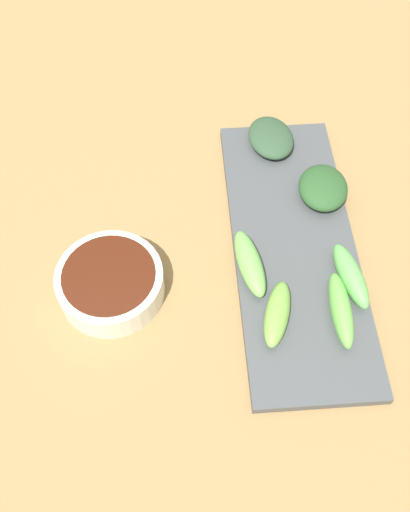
% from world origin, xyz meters
% --- Properties ---
extents(tabletop, '(2.10, 2.10, 0.02)m').
position_xyz_m(tabletop, '(0.00, 0.00, 0.01)').
color(tabletop, olive).
rests_on(tabletop, ground).
extents(sauce_bowl, '(0.12, 0.12, 0.04)m').
position_xyz_m(sauce_bowl, '(-0.12, -0.02, 0.04)').
color(sauce_bowl, silver).
rests_on(sauce_bowl, tabletop).
extents(serving_plate, '(0.14, 0.38, 0.01)m').
position_xyz_m(serving_plate, '(0.09, 0.02, 0.03)').
color(serving_plate, '#474A4C').
rests_on(serving_plate, tabletop).
extents(broccoli_stalk_0, '(0.02, 0.09, 0.02)m').
position_xyz_m(broccoli_stalk_0, '(0.13, -0.08, 0.04)').
color(broccoli_stalk_0, '#66B449').
rests_on(broccoli_stalk_0, serving_plate).
extents(broccoli_stalk_1, '(0.05, 0.08, 0.02)m').
position_xyz_m(broccoli_stalk_1, '(0.06, -0.08, 0.04)').
color(broccoli_stalk_1, '#70A743').
rests_on(broccoli_stalk_1, serving_plate).
extents(broccoli_leafy_2, '(0.07, 0.08, 0.03)m').
position_xyz_m(broccoli_leafy_2, '(0.14, 0.09, 0.04)').
color(broccoli_leafy_2, '#295127').
rests_on(broccoli_leafy_2, serving_plate).
extents(broccoli_stalk_3, '(0.04, 0.09, 0.03)m').
position_xyz_m(broccoli_stalk_3, '(0.15, -0.04, 0.04)').
color(broccoli_stalk_3, '#63B354').
rests_on(broccoli_stalk_3, serving_plate).
extents(broccoli_leafy_4, '(0.07, 0.08, 0.02)m').
position_xyz_m(broccoli_leafy_4, '(0.09, 0.17, 0.04)').
color(broccoli_leafy_4, '#2E4A31').
rests_on(broccoli_leafy_4, serving_plate).
extents(broccoli_stalk_5, '(0.04, 0.09, 0.02)m').
position_xyz_m(broccoli_stalk_5, '(0.04, -0.01, 0.04)').
color(broccoli_stalk_5, '#6EB651').
rests_on(broccoli_stalk_5, serving_plate).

